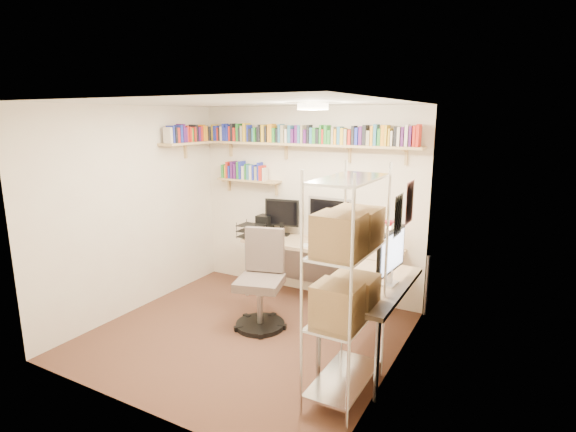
% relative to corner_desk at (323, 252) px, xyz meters
% --- Properties ---
extents(ground, '(3.20, 3.20, 0.00)m').
position_rel_corner_desk_xyz_m(ground, '(-0.50, -0.95, -0.78)').
color(ground, '#4B2820').
rests_on(ground, ground).
extents(room_shell, '(3.24, 3.04, 2.52)m').
position_rel_corner_desk_xyz_m(room_shell, '(-0.49, -0.95, 0.77)').
color(room_shell, beige).
rests_on(room_shell, ground).
extents(wall_shelves, '(3.12, 1.09, 0.80)m').
position_rel_corner_desk_xyz_m(wall_shelves, '(-0.89, 0.35, 1.25)').
color(wall_shelves, tan).
rests_on(wall_shelves, ground).
extents(corner_desk, '(2.43, 2.06, 1.37)m').
position_rel_corner_desk_xyz_m(corner_desk, '(0.00, 0.00, 0.00)').
color(corner_desk, tan).
rests_on(corner_desk, ground).
extents(office_chair, '(0.61, 0.62, 1.12)m').
position_rel_corner_desk_xyz_m(office_chair, '(-0.47, -0.65, -0.31)').
color(office_chair, black).
rests_on(office_chair, ground).
extents(wire_rack, '(0.43, 0.87, 2.00)m').
position_rel_corner_desk_xyz_m(wire_rack, '(0.86, -1.45, 0.39)').
color(wire_rack, silver).
rests_on(wire_rack, ground).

